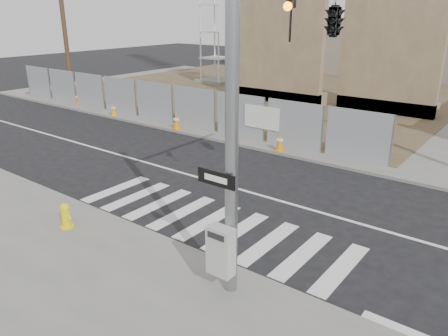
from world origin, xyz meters
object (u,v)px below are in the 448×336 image
Objects in this scene: signal_pole at (305,54)px; traffic_cone_b at (113,110)px; fire_hydrant at (66,216)px; traffic_cone_a at (77,98)px; traffic_cone_d at (280,143)px; traffic_cone_c at (176,122)px.

traffic_cone_b is at bearing 157.07° from signal_pole.
fire_hydrant is 1.06× the size of traffic_cone_a.
traffic_cone_d reaches higher than traffic_cone_a.
fire_hydrant is 10.63m from traffic_cone_c.
traffic_cone_a is (-14.13, 10.34, -0.03)m from fire_hydrant.
fire_hydrant is at bearing -63.15° from traffic_cone_c.
traffic_cone_a is 4.61m from traffic_cone_b.
traffic_cone_d is (15.23, -0.85, 0.03)m from traffic_cone_a.
fire_hydrant reaches higher than traffic_cone_a.
traffic_cone_a is 9.37m from traffic_cone_c.
signal_pole is at bearing 53.75° from fire_hydrant.
traffic_cone_a is 0.86× the size of traffic_cone_c.
traffic_cone_d is at bearing 105.40° from fire_hydrant.
signal_pole is 12.56m from traffic_cone_c.
traffic_cone_d is (-4.11, 6.27, -4.30)m from signal_pole.
traffic_cone_d is (1.10, 9.48, 0.01)m from fire_hydrant.
signal_pole is 9.83× the size of fire_hydrant.
traffic_cone_c is at bearing -5.22° from traffic_cone_a.
traffic_cone_d reaches higher than traffic_cone_b.
signal_pole is 9.45× the size of traffic_cone_d.
traffic_cone_c is (9.33, -0.85, 0.05)m from traffic_cone_a.
signal_pole is at bearing -56.77° from traffic_cone_d.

